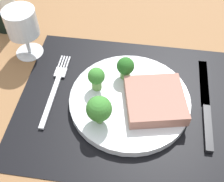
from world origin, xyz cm
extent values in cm
cube|color=brown|center=(0.00, 0.00, -1.50)|extent=(140.00, 110.00, 3.00)
cube|color=black|center=(0.00, 0.00, 0.15)|extent=(44.12, 35.28, 0.30)
cylinder|color=silver|center=(0.00, 0.00, 1.10)|extent=(23.59, 23.59, 1.60)
cube|color=#9E6B5B|center=(4.81, -0.74, 3.11)|extent=(12.87, 12.93, 2.42)
cylinder|color=#5B8942|center=(-4.89, -6.05, 2.80)|extent=(1.41, 1.41, 1.80)
sphere|color=#387A2D|center=(-4.89, -6.05, 5.66)|extent=(4.60, 4.60, 4.60)
cylinder|color=#6B994C|center=(-6.78, 1.64, 2.93)|extent=(1.93, 1.93, 2.05)
sphere|color=#387A2D|center=(-6.78, 1.64, 5.36)|extent=(3.31, 3.31, 3.31)
cylinder|color=#6B994C|center=(-1.58, 5.41, 2.72)|extent=(1.99, 1.99, 1.63)
sphere|color=#235B1E|center=(-1.58, 5.41, 5.04)|extent=(3.54, 3.54, 3.54)
cube|color=silver|center=(-15.54, -2.00, 0.55)|extent=(1.00, 13.00, 0.50)
cube|color=silver|center=(-15.54, 5.80, 0.55)|extent=(2.40, 2.60, 0.40)
cube|color=silver|center=(-16.44, 8.90, 0.55)|extent=(0.30, 3.60, 0.35)
cube|color=silver|center=(-15.84, 8.90, 0.55)|extent=(0.30, 3.60, 0.35)
cube|color=silver|center=(-15.24, 8.90, 0.55)|extent=(0.30, 3.60, 0.35)
cube|color=silver|center=(-14.64, 8.90, 0.55)|extent=(0.30, 3.60, 0.35)
cube|color=black|center=(14.99, -3.90, 0.70)|extent=(1.40, 10.00, 0.80)
cube|color=silver|center=(14.99, 7.60, 0.45)|extent=(1.80, 13.00, 0.30)
cylinder|color=silver|center=(-24.32, 11.37, 0.20)|extent=(6.24, 6.24, 0.40)
cylinder|color=silver|center=(-24.32, 11.37, 3.01)|extent=(0.80, 0.80, 5.22)
cylinder|color=silver|center=(-24.32, 11.37, 8.55)|extent=(6.80, 6.80, 5.85)
cylinder|color=tan|center=(-24.32, 11.37, 7.09)|extent=(5.98, 5.98, 2.95)
camera|label=1|loc=(1.63, -35.08, 47.21)|focal=47.22mm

